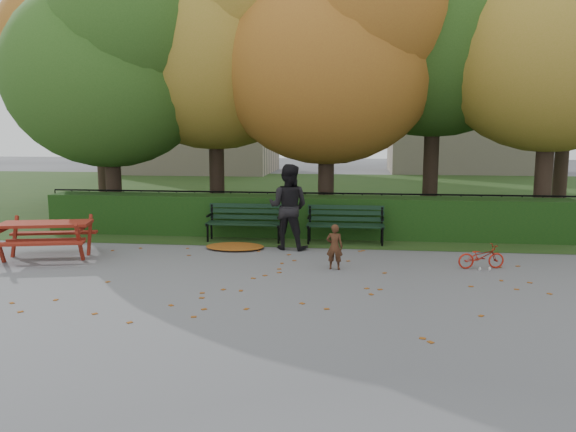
# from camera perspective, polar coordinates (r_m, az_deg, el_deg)

# --- Properties ---
(ground) EXTENTS (90.00, 90.00, 0.00)m
(ground) POSITION_cam_1_polar(r_m,az_deg,el_deg) (9.80, -1.09, -6.85)
(ground) COLOR slate
(ground) RESTS_ON ground
(grass_strip) EXTENTS (90.00, 90.00, 0.00)m
(grass_strip) POSITION_cam_1_polar(r_m,az_deg,el_deg) (23.54, 3.65, 2.24)
(grass_strip) COLOR #203D16
(grass_strip) RESTS_ON ground
(building_left) EXTENTS (10.00, 7.00, 15.00)m
(building_left) POSITION_cam_1_polar(r_m,az_deg,el_deg) (37.15, -9.67, 16.07)
(building_left) COLOR #C4B499
(building_left) RESTS_ON ground
(building_right) EXTENTS (9.00, 6.00, 12.00)m
(building_right) POSITION_cam_1_polar(r_m,az_deg,el_deg) (38.10, 17.45, 13.34)
(building_right) COLOR #C4B499
(building_right) RESTS_ON ground
(hedge) EXTENTS (13.00, 0.90, 1.00)m
(hedge) POSITION_cam_1_polar(r_m,az_deg,el_deg) (14.08, 1.44, -0.02)
(hedge) COLOR black
(hedge) RESTS_ON ground
(iron_fence) EXTENTS (14.00, 0.04, 1.02)m
(iron_fence) POSITION_cam_1_polar(r_m,az_deg,el_deg) (14.86, 1.74, 0.58)
(iron_fence) COLOR black
(iron_fence) RESTS_ON ground
(tree_a) EXTENTS (5.88, 5.60, 7.48)m
(tree_a) POSITION_cam_1_polar(r_m,az_deg,el_deg) (16.40, -17.13, 14.93)
(tree_a) COLOR #31201B
(tree_a) RESTS_ON ground
(tree_b) EXTENTS (6.72, 6.40, 8.79)m
(tree_b) POSITION_cam_1_polar(r_m,az_deg,el_deg) (16.77, -6.49, 18.15)
(tree_b) COLOR #31201B
(tree_b) RESTS_ON ground
(tree_c) EXTENTS (6.30, 6.00, 8.00)m
(tree_c) POSITION_cam_1_polar(r_m,az_deg,el_deg) (15.48, 5.26, 16.80)
(tree_c) COLOR #31201B
(tree_c) RESTS_ON ground
(tree_d) EXTENTS (7.14, 6.80, 9.58)m
(tree_d) POSITION_cam_1_polar(r_m,az_deg,el_deg) (17.11, 16.34, 19.64)
(tree_d) COLOR #31201B
(tree_d) RESTS_ON ground
(tree_e) EXTENTS (6.09, 5.80, 8.16)m
(tree_e) POSITION_cam_1_polar(r_m,az_deg,el_deg) (16.18, 26.75, 16.51)
(tree_e) COLOR #31201B
(tree_e) RESTS_ON ground
(tree_f) EXTENTS (6.93, 6.60, 9.19)m
(tree_f) POSITION_cam_1_polar(r_m,az_deg,el_deg) (20.65, -18.14, 16.78)
(tree_f) COLOR #31201B
(tree_f) RESTS_ON ground
(bench_left) EXTENTS (1.80, 0.57, 0.88)m
(bench_left) POSITION_cam_1_polar(r_m,az_deg,el_deg) (13.48, -4.39, -0.34)
(bench_left) COLOR black
(bench_left) RESTS_ON ground
(bench_right) EXTENTS (1.80, 0.57, 0.88)m
(bench_right) POSITION_cam_1_polar(r_m,az_deg,el_deg) (13.22, 5.86, -0.54)
(bench_right) COLOR black
(bench_right) RESTS_ON ground
(picnic_table) EXTENTS (2.07, 1.81, 0.86)m
(picnic_table) POSITION_cam_1_polar(r_m,az_deg,el_deg) (12.57, -23.40, -1.36)
(picnic_table) COLOR maroon
(picnic_table) RESTS_ON ground
(leaf_pile) EXTENTS (1.58, 1.36, 0.09)m
(leaf_pile) POSITION_cam_1_polar(r_m,az_deg,el_deg) (12.68, -5.41, -3.10)
(leaf_pile) COLOR #6A2C0D
(leaf_pile) RESTS_ON ground
(leaf_scatter) EXTENTS (9.00, 5.70, 0.01)m
(leaf_scatter) POSITION_cam_1_polar(r_m,az_deg,el_deg) (10.09, -0.86, -6.37)
(leaf_scatter) COLOR #6A2C0D
(leaf_scatter) RESTS_ON ground
(child) EXTENTS (0.33, 0.23, 0.88)m
(child) POSITION_cam_1_polar(r_m,az_deg,el_deg) (10.71, 4.75, -3.14)
(child) COLOR #442616
(child) RESTS_ON ground
(adult) EXTENTS (1.05, 0.89, 1.90)m
(adult) POSITION_cam_1_polar(r_m,az_deg,el_deg) (12.45, 0.03, 0.94)
(adult) COLOR black
(adult) RESTS_ON ground
(bicycle) EXTENTS (0.94, 0.48, 0.47)m
(bicycle) POSITION_cam_1_polar(r_m,az_deg,el_deg) (11.39, 19.03, -3.91)
(bicycle) COLOR #AE1E10
(bicycle) RESTS_ON ground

